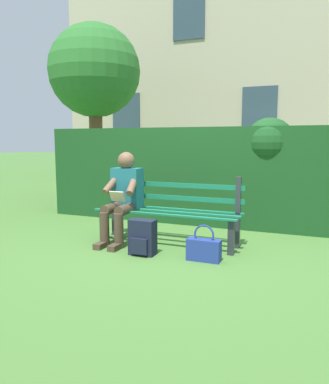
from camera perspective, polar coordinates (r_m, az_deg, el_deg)
ground at (r=4.87m, az=0.46°, el=-7.79°), size 60.00×60.00×0.00m
park_bench at (r=4.83m, az=0.76°, el=-2.78°), size 1.86×0.47×0.87m
person_seated at (r=4.90m, az=-6.27°, el=-0.45°), size 0.44×0.73×1.16m
hedge_backdrop at (r=6.20m, az=3.22°, el=3.11°), size 4.53×0.87×1.64m
tree at (r=9.28m, az=-10.77°, el=16.95°), size 2.19×2.09×3.92m
building_facade at (r=12.46m, az=5.97°, el=18.97°), size 7.84×2.95×7.47m
backpack at (r=4.38m, az=-3.33°, el=-6.87°), size 0.30×0.24×0.41m
handbag at (r=4.19m, az=5.93°, el=-8.51°), size 0.37×0.14×0.40m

